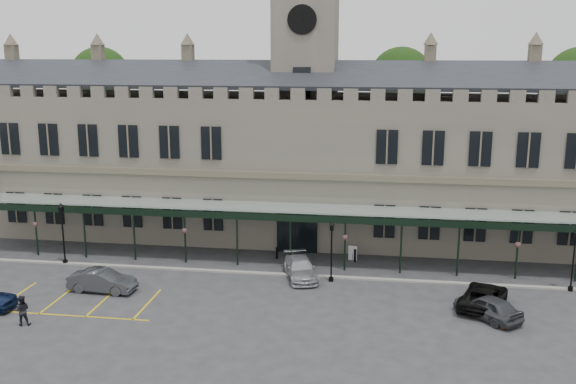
# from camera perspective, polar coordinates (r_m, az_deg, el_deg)

# --- Properties ---
(ground) EXTENTS (140.00, 140.00, 0.00)m
(ground) POSITION_cam_1_polar(r_m,az_deg,el_deg) (41.11, -1.24, -10.03)
(ground) COLOR #2E2E31
(station_building) EXTENTS (60.00, 10.36, 17.30)m
(station_building) POSITION_cam_1_polar(r_m,az_deg,el_deg) (54.48, 1.52, 2.75)
(station_building) COLOR #5F5A4F
(station_building) RESTS_ON ground
(clock_tower) EXTENTS (5.60, 5.60, 24.80)m
(clock_tower) POSITION_cam_1_polar(r_m,az_deg,el_deg) (53.81, 1.58, 9.75)
(clock_tower) COLOR #5F5A4F
(clock_tower) RESTS_ON ground
(canopy) EXTENTS (50.00, 4.10, 4.30)m
(canopy) POSITION_cam_1_polar(r_m,az_deg,el_deg) (47.25, 0.26, -3.87)
(canopy) COLOR #8C9E93
(canopy) RESTS_ON ground
(kerb) EXTENTS (60.00, 0.40, 0.12)m
(kerb) POSITION_cam_1_polar(r_m,az_deg,el_deg) (46.14, -0.09, -7.35)
(kerb) COLOR gray
(kerb) RESTS_ON ground
(parking_markings) EXTENTS (16.00, 6.00, 0.01)m
(parking_markings) POSITION_cam_1_polar(r_m,az_deg,el_deg) (44.22, -20.02, -9.16)
(parking_markings) COLOR gold
(parking_markings) RESTS_ON ground
(tree_behind_left) EXTENTS (6.00, 6.00, 16.00)m
(tree_behind_left) POSITION_cam_1_polar(r_m,az_deg,el_deg) (68.59, -16.31, 9.65)
(tree_behind_left) COLOR #332314
(tree_behind_left) RESTS_ON ground
(tree_behind_mid) EXTENTS (6.00, 6.00, 16.00)m
(tree_behind_mid) POSITION_cam_1_polar(r_m,az_deg,el_deg) (62.46, 10.00, 9.71)
(tree_behind_mid) COLOR #332314
(tree_behind_mid) RESTS_ON ground
(lamp_post_left) EXTENTS (0.45, 0.45, 4.75)m
(lamp_post_left) POSITION_cam_1_polar(r_m,az_deg,el_deg) (50.50, -19.41, -3.03)
(lamp_post_left) COLOR black
(lamp_post_left) RESTS_ON ground
(lamp_post_mid) EXTENTS (0.41, 0.41, 4.35)m
(lamp_post_mid) POSITION_cam_1_polar(r_m,az_deg,el_deg) (44.34, 3.89, -4.78)
(lamp_post_mid) COLOR black
(lamp_post_mid) RESTS_ON ground
(lamp_post_right) EXTENTS (0.41, 0.41, 4.33)m
(lamp_post_right) POSITION_cam_1_polar(r_m,az_deg,el_deg) (46.54, 24.08, -5.07)
(lamp_post_right) COLOR black
(lamp_post_right) RESTS_ON ground
(traffic_cone) EXTENTS (0.39, 0.39, 0.62)m
(traffic_cone) POSITION_cam_1_polar(r_m,az_deg,el_deg) (40.00, 18.54, -10.92)
(traffic_cone) COLOR #E95407
(traffic_cone) RESTS_ON ground
(sign_board) EXTENTS (0.66, 0.13, 1.14)m
(sign_board) POSITION_cam_1_polar(r_m,az_deg,el_deg) (49.40, 5.77, -5.44)
(sign_board) COLOR black
(sign_board) RESTS_ON ground
(bollard_left) EXTENTS (0.16, 0.16, 0.90)m
(bollard_left) POSITION_cam_1_polar(r_m,az_deg,el_deg) (49.52, -1.00, -5.46)
(bollard_left) COLOR black
(bollard_left) RESTS_ON ground
(bollard_right) EXTENTS (0.18, 0.18, 0.99)m
(bollard_right) POSITION_cam_1_polar(r_m,az_deg,el_deg) (49.07, 5.97, -5.64)
(bollard_right) COLOR black
(bollard_right) RESTS_ON ground
(car_left_b) EXTENTS (4.59, 1.83, 1.48)m
(car_left_b) POSITION_cam_1_polar(r_m,az_deg,el_deg) (44.78, -16.17, -7.59)
(car_left_b) COLOR #37393F
(car_left_b) RESTS_ON ground
(car_taxi) EXTENTS (3.30, 5.14, 1.39)m
(car_taxi) POSITION_cam_1_polar(r_m,az_deg,el_deg) (45.52, 1.11, -6.79)
(car_taxi) COLOR #9DA0A4
(car_taxi) RESTS_ON ground
(car_van) EXTENTS (3.96, 5.63, 1.43)m
(car_van) POSITION_cam_1_polar(r_m,az_deg,el_deg) (42.40, 16.97, -8.85)
(car_van) COLOR black
(car_van) RESTS_ON ground
(car_right_a) EXTENTS (4.18, 4.35, 1.47)m
(car_right_a) POSITION_cam_1_polar(r_m,az_deg,el_deg) (40.79, 17.32, -9.71)
(car_right_a) COLOR #37393F
(car_right_a) RESTS_ON ground
(person_b) EXTENTS (1.08, 0.97, 1.82)m
(person_b) POSITION_cam_1_polar(r_m,az_deg,el_deg) (41.08, -22.57, -9.70)
(person_b) COLOR black
(person_b) RESTS_ON ground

